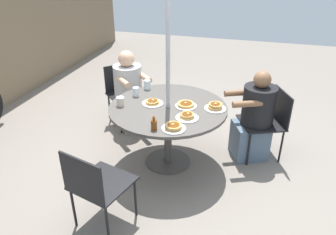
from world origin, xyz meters
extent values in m
plane|color=gray|center=(0.00, 0.00, 0.00)|extent=(12.00, 12.00, 0.00)
cylinder|color=#4C4742|center=(0.00, 0.00, 0.01)|extent=(0.53, 0.53, 0.01)
cylinder|color=#4C4742|center=(0.00, 0.00, 0.35)|extent=(0.09, 0.09, 0.70)
cylinder|color=#4C4742|center=(0.00, 0.00, 0.72)|extent=(1.30, 1.30, 0.03)
cylinder|color=#ADADB2|center=(0.00, 0.00, 1.06)|extent=(0.05, 0.05, 2.12)
cylinder|color=black|center=(0.19, -0.91, 0.22)|extent=(0.02, 0.02, 0.43)
cylinder|color=black|center=(0.55, -0.75, 0.22)|extent=(0.02, 0.02, 0.43)
cylinder|color=black|center=(0.35, -1.27, 0.22)|extent=(0.02, 0.02, 0.43)
cylinder|color=black|center=(0.71, -1.11, 0.22)|extent=(0.02, 0.02, 0.43)
cube|color=black|center=(0.45, -1.01, 0.44)|extent=(0.61, 0.61, 0.02)
cube|color=black|center=(0.54, -1.22, 0.64)|extent=(0.41, 0.20, 0.38)
cube|color=slate|center=(0.40, -0.91, 0.22)|extent=(0.48, 0.50, 0.43)
cylinder|color=black|center=(0.43, -0.96, 0.67)|extent=(0.37, 0.37, 0.47)
sphere|color=brown|center=(0.43, -0.96, 0.99)|extent=(0.19, 0.19, 0.19)
cylinder|color=brown|center=(0.21, -0.84, 0.78)|extent=(0.20, 0.33, 0.07)
cylinder|color=brown|center=(0.48, -0.71, 0.78)|extent=(0.20, 0.33, 0.07)
cylinder|color=black|center=(0.76, 0.54, 0.22)|extent=(0.02, 0.02, 0.43)
cylinder|color=black|center=(0.47, 0.80, 0.22)|extent=(0.02, 0.02, 0.43)
cylinder|color=black|center=(1.03, 0.83, 0.22)|extent=(0.02, 0.02, 0.43)
cylinder|color=black|center=(0.74, 1.09, 0.22)|extent=(0.02, 0.02, 0.43)
cube|color=black|center=(0.75, 0.81, 0.44)|extent=(0.66, 0.66, 0.02)
cube|color=black|center=(0.91, 0.98, 0.64)|extent=(0.34, 0.31, 0.38)
cube|color=gray|center=(0.67, 0.73, 0.22)|extent=(0.53, 0.53, 0.43)
cylinder|color=#B2B2B2|center=(0.71, 0.77, 0.66)|extent=(0.38, 0.38, 0.46)
sphere|color=#DBA884|center=(0.71, 0.77, 0.99)|extent=(0.21, 0.21, 0.21)
cylinder|color=#DBA884|center=(0.69, 0.52, 0.77)|extent=(0.26, 0.28, 0.07)
cylinder|color=#DBA884|center=(0.47, 0.73, 0.77)|extent=(0.26, 0.28, 0.07)
cylinder|color=black|center=(-0.83, 0.43, 0.22)|extent=(0.02, 0.02, 0.43)
cylinder|color=black|center=(-0.93, 0.05, 0.22)|extent=(0.02, 0.02, 0.43)
cylinder|color=black|center=(-1.21, 0.54, 0.22)|extent=(0.02, 0.02, 0.43)
cylinder|color=black|center=(-1.31, 0.16, 0.22)|extent=(0.02, 0.02, 0.43)
cube|color=black|center=(-1.07, 0.29, 0.44)|extent=(0.57, 0.57, 0.02)
cube|color=black|center=(-1.29, 0.35, 0.64)|extent=(0.13, 0.43, 0.38)
cylinder|color=white|center=(-0.46, -0.19, 0.74)|extent=(0.24, 0.24, 0.01)
cylinder|color=tan|center=(-0.46, -0.19, 0.75)|extent=(0.16, 0.16, 0.01)
cylinder|color=tan|center=(-0.47, -0.19, 0.76)|extent=(0.15, 0.15, 0.01)
cylinder|color=tan|center=(-0.47, -0.18, 0.77)|extent=(0.16, 0.16, 0.01)
cylinder|color=tan|center=(-0.47, -0.19, 0.78)|extent=(0.16, 0.16, 0.01)
ellipsoid|color=brown|center=(-0.46, -0.19, 0.78)|extent=(0.12, 0.11, 0.00)
cube|color=#F4E084|center=(-0.47, -0.18, 0.79)|extent=(0.02, 0.02, 0.01)
cylinder|color=white|center=(0.05, -0.19, 0.74)|extent=(0.24, 0.24, 0.01)
cylinder|color=tan|center=(0.06, -0.19, 0.75)|extent=(0.18, 0.18, 0.01)
cylinder|color=tan|center=(0.06, -0.19, 0.77)|extent=(0.18, 0.18, 0.01)
ellipsoid|color=brown|center=(0.05, -0.19, 0.77)|extent=(0.14, 0.13, 0.00)
cube|color=#F4E084|center=(0.05, -0.18, 0.78)|extent=(0.02, 0.02, 0.01)
cylinder|color=white|center=(-0.21, -0.26, 0.74)|extent=(0.24, 0.24, 0.01)
cylinder|color=tan|center=(-0.21, -0.26, 0.75)|extent=(0.14, 0.14, 0.01)
cylinder|color=tan|center=(-0.22, -0.26, 0.76)|extent=(0.14, 0.14, 0.01)
cylinder|color=tan|center=(-0.21, -0.26, 0.77)|extent=(0.14, 0.14, 0.01)
cylinder|color=tan|center=(-0.21, -0.26, 0.78)|extent=(0.14, 0.14, 0.01)
ellipsoid|color=brown|center=(-0.21, -0.26, 0.78)|extent=(0.12, 0.11, 0.00)
cube|color=#F4E084|center=(-0.21, -0.27, 0.79)|extent=(0.03, 0.03, 0.01)
cylinder|color=white|center=(0.08, -0.51, 0.74)|extent=(0.24, 0.24, 0.01)
cylinder|color=tan|center=(0.08, -0.51, 0.75)|extent=(0.14, 0.14, 0.01)
cylinder|color=tan|center=(0.07, -0.50, 0.76)|extent=(0.15, 0.15, 0.01)
cylinder|color=tan|center=(0.08, -0.51, 0.78)|extent=(0.14, 0.14, 0.01)
cylinder|color=tan|center=(0.08, -0.51, 0.79)|extent=(0.15, 0.15, 0.01)
ellipsoid|color=brown|center=(0.08, -0.51, 0.80)|extent=(0.11, 0.11, 0.00)
cube|color=#F4E084|center=(0.07, -0.51, 0.80)|extent=(0.03, 0.03, 0.01)
cylinder|color=white|center=(0.02, 0.18, 0.74)|extent=(0.24, 0.24, 0.01)
cylinder|color=tan|center=(0.01, 0.18, 0.75)|extent=(0.16, 0.16, 0.01)
cylinder|color=tan|center=(0.01, 0.19, 0.76)|extent=(0.14, 0.14, 0.01)
cylinder|color=tan|center=(0.01, 0.18, 0.77)|extent=(0.15, 0.15, 0.01)
ellipsoid|color=brown|center=(0.02, 0.18, 0.78)|extent=(0.12, 0.11, 0.00)
cube|color=#F4E084|center=(0.02, 0.18, 0.78)|extent=(0.03, 0.03, 0.01)
cylinder|color=brown|center=(-0.52, -0.01, 0.78)|extent=(0.06, 0.06, 0.10)
cylinder|color=brown|center=(-0.52, -0.01, 0.85)|extent=(0.03, 0.03, 0.04)
torus|color=brown|center=(-0.50, -0.01, 0.80)|extent=(0.05, 0.01, 0.05)
cylinder|color=beige|center=(-0.12, 0.51, 0.78)|extent=(0.08, 0.08, 0.09)
cylinder|color=white|center=(-0.12, 0.51, 0.83)|extent=(0.09, 0.09, 0.01)
cylinder|color=silver|center=(0.40, 0.38, 0.79)|extent=(0.08, 0.08, 0.11)
cylinder|color=silver|center=(0.17, 0.44, 0.79)|extent=(0.08, 0.08, 0.11)
camera|label=1|loc=(-3.11, -0.89, 2.30)|focal=35.00mm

